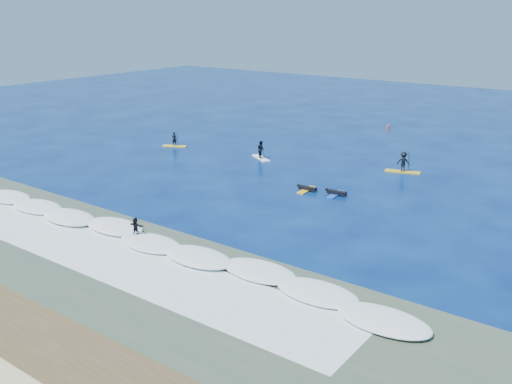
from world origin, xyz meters
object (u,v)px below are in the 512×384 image
Objects in this scene: sup_paddler_right at (403,163)px; prone_paddler_far at (336,193)px; prone_paddler_near at (307,189)px; marker_buoy at (388,127)px; sup_paddler_left at (174,141)px; sup_paddler_center at (261,151)px; wave_surfer at (136,228)px.

prone_paddler_far is at bearing -116.66° from sup_paddler_right.
prone_paddler_near is 27.72m from marker_buoy.
sup_paddler_left is 10.80m from sup_paddler_center.
wave_surfer is (5.72, -21.86, -0.04)m from sup_paddler_center.
wave_surfer reaches higher than prone_paddler_near.
sup_paddler_center is at bearing 178.64° from sup_paddler_right.
sup_paddler_left is 24.74m from sup_paddler_right.
sup_paddler_center is 1.61× the size of wave_surfer.
marker_buoy is at bearing 84.23° from wave_surfer.
prone_paddler_near is 15.92m from wave_surfer.
sup_paddler_left is 0.81× the size of sup_paddler_right.
sup_paddler_right is (13.50, 3.69, 0.08)m from sup_paddler_center.
prone_paddler_far is (22.51, -4.61, -0.41)m from sup_paddler_left.
sup_paddler_left is at bearing 121.15° from wave_surfer.
prone_paddler_near is 1.25× the size of wave_surfer.
wave_surfer is at bearing -44.73° from sup_paddler_center.
prone_paddler_near is at bearing -3.76° from sup_paddler_center.
marker_buoy is (4.39, 20.92, -0.46)m from sup_paddler_center.
prone_paddler_far is 1.29× the size of wave_surfer.
sup_paddler_right reaches higher than wave_surfer.
marker_buoy is (-4.90, 27.28, 0.16)m from prone_paddler_near.
sup_paddler_right is at bearing -14.63° from sup_paddler_left.
prone_paddler_near is at bearing -129.38° from sup_paddler_right.
prone_paddler_near is 3.09× the size of marker_buoy.
sup_paddler_right reaches higher than sup_paddler_center.
sup_paddler_center is 14.00m from sup_paddler_right.
prone_paddler_near is (-4.21, -10.05, -0.71)m from sup_paddler_right.
sup_paddler_left is at bearing 175.11° from sup_paddler_right.
prone_paddler_far is 3.18× the size of marker_buoy.
prone_paddler_far is at bearing -84.59° from prone_paddler_near.
prone_paddler_near is 2.54m from prone_paddler_far.
prone_paddler_near is at bearing -79.81° from marker_buoy.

